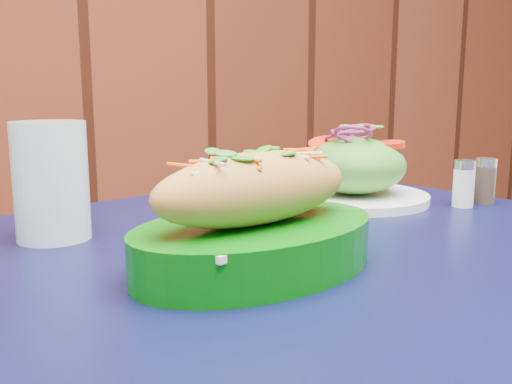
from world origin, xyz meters
TOP-DOWN VIEW (x-y plane):
  - cafe_table at (-0.48, 1.73)m, footprint 0.93×0.93m
  - banh_mi_basket at (-0.57, 1.74)m, footprint 0.27×0.20m
  - salad_plate at (-0.29, 1.93)m, footprint 0.21×0.21m
  - water_glass at (-0.71, 1.94)m, footprint 0.08×0.08m
  - salt_shaker at (-0.19, 1.82)m, footprint 0.03×0.03m
  - pepper_shaker at (-0.14, 1.82)m, footprint 0.03×0.03m

SIDE VIEW (x-z plane):
  - cafe_table at x=-0.48m, z-range 0.29..1.04m
  - salt_shaker at x=-0.19m, z-range 0.75..0.81m
  - pepper_shaker at x=-0.14m, z-range 0.75..0.81m
  - salad_plate at x=-0.29m, z-range 0.74..0.85m
  - banh_mi_basket at x=-0.57m, z-range 0.74..0.85m
  - water_glass at x=-0.71m, z-range 0.75..0.88m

